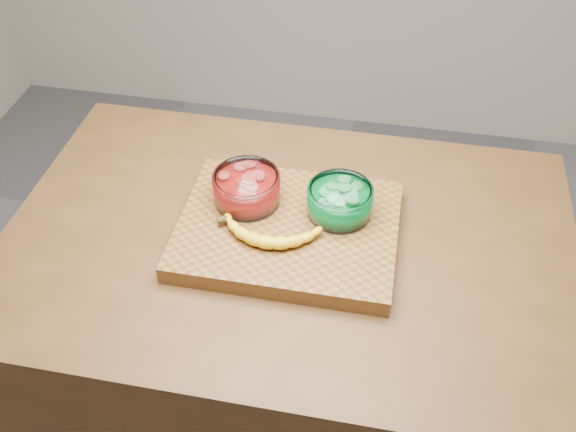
# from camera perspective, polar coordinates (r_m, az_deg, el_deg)

# --- Properties ---
(counter) EXTENTS (1.20, 0.80, 0.90)m
(counter) POSITION_cam_1_polar(r_m,az_deg,el_deg) (1.70, 0.00, -12.61)
(counter) COLOR #4A2E16
(counter) RESTS_ON ground
(cutting_board) EXTENTS (0.45, 0.35, 0.04)m
(cutting_board) POSITION_cam_1_polar(r_m,az_deg,el_deg) (1.34, 0.00, -1.25)
(cutting_board) COLOR brown
(cutting_board) RESTS_ON counter
(bowl_red) EXTENTS (0.14, 0.14, 0.07)m
(bowl_red) POSITION_cam_1_polar(r_m,az_deg,el_deg) (1.35, -3.69, 2.47)
(bowl_red) COLOR white
(bowl_red) RESTS_ON cutting_board
(bowl_green) EXTENTS (0.14, 0.14, 0.06)m
(bowl_green) POSITION_cam_1_polar(r_m,az_deg,el_deg) (1.33, 4.62, 1.34)
(bowl_green) COLOR white
(bowl_green) RESTS_ON cutting_board
(banana) EXTENTS (0.24, 0.11, 0.03)m
(banana) POSITION_cam_1_polar(r_m,az_deg,el_deg) (1.28, -1.65, -1.53)
(banana) COLOR gold
(banana) RESTS_ON cutting_board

